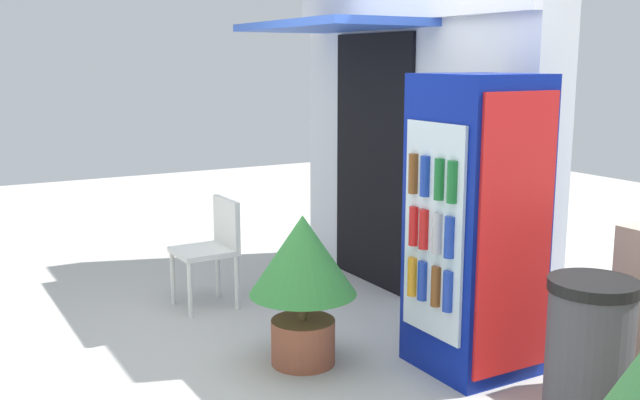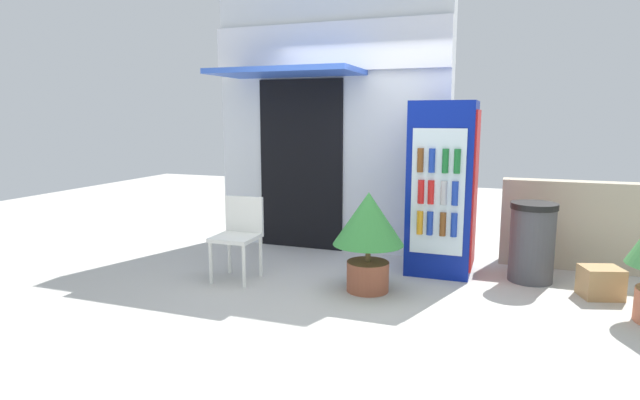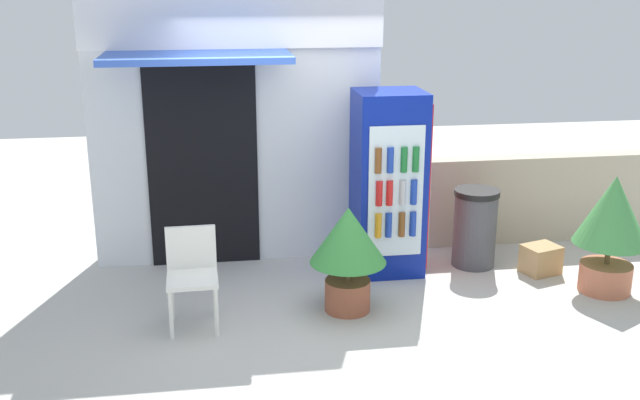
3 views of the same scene
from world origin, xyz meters
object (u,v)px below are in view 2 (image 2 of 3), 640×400
(drink_cooler, at_px, (442,188))
(cardboard_box, at_px, (601,282))
(trash_bin, at_px, (532,242))
(plastic_chair, at_px, (239,231))
(potted_plant_near_shop, at_px, (368,228))

(drink_cooler, bearing_deg, cardboard_box, -11.93)
(trash_bin, bearing_deg, plastic_chair, -161.75)
(plastic_chair, height_order, trash_bin, plastic_chair)
(potted_plant_near_shop, height_order, trash_bin, potted_plant_near_shop)
(potted_plant_near_shop, relative_size, cardboard_box, 2.81)
(potted_plant_near_shop, distance_m, cardboard_box, 2.19)
(trash_bin, bearing_deg, cardboard_box, -27.29)
(potted_plant_near_shop, bearing_deg, plastic_chair, -177.33)
(cardboard_box, bearing_deg, drink_cooler, 168.07)
(potted_plant_near_shop, distance_m, trash_bin, 1.72)
(trash_bin, height_order, cardboard_box, trash_bin)
(trash_bin, xyz_separation_m, cardboard_box, (0.59, -0.31, -0.26))
(potted_plant_near_shop, xyz_separation_m, cardboard_box, (2.07, 0.56, -0.47))
(potted_plant_near_shop, relative_size, trash_bin, 1.19)
(drink_cooler, height_order, potted_plant_near_shop, drink_cooler)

